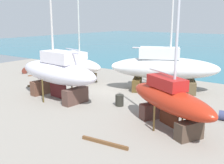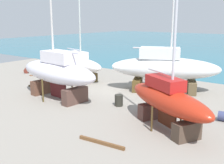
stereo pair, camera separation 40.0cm
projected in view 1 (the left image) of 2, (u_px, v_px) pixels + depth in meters
ground_plane at (92, 97)px, 22.88m from camera, size 45.10×45.10×0.00m
sailboat_small_center at (78, 64)px, 28.98m from camera, size 7.51×3.51×11.14m
sailboat_mid_port at (164, 67)px, 24.29m from camera, size 10.10×6.86×16.42m
sailboat_large_starboard at (169, 99)px, 16.03m from camera, size 7.26×5.11×12.47m
sailboat_far_slipway at (58, 72)px, 21.93m from camera, size 8.81×3.48×12.55m
worker at (42, 69)px, 30.46m from camera, size 0.26×0.45×1.71m
barrel_tipped_center at (52, 68)px, 33.95m from camera, size 0.75×0.75×0.81m
barrel_rust_near at (25, 71)px, 32.74m from camera, size 1.10×1.08×0.62m
barrel_rust_far at (119, 100)px, 20.43m from camera, size 0.64×0.64×0.87m
timber_long_fore at (37, 85)px, 26.74m from camera, size 0.47×1.95×0.18m
timber_long_aft at (39, 75)px, 31.57m from camera, size 1.18×2.39×0.11m
timber_short_skew at (105, 143)px, 14.23m from camera, size 2.79×0.44×0.18m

